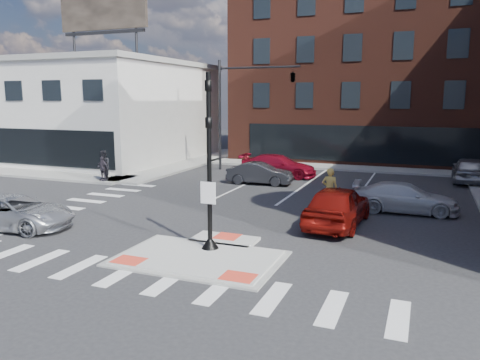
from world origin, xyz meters
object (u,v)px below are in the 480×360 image
at_px(bg_car_silver, 469,170).
at_px(pedestrian_a, 104,165).
at_px(red_sedan, 338,206).
at_px(cyclist, 329,203).
at_px(bg_car_red, 278,166).
at_px(silver_suv, 15,212).
at_px(bg_car_dark, 260,173).
at_px(pedestrian_b, 102,169).
at_px(white_pickup, 405,198).

xyz_separation_m(bg_car_silver, pedestrian_a, (-21.41, -8.60, 0.28)).
xyz_separation_m(red_sedan, cyclist, (-0.50, 0.79, -0.08)).
height_order(bg_car_red, cyclist, cyclist).
bearing_deg(silver_suv, cyclist, -70.21).
distance_m(silver_suv, bg_car_dark, 14.52).
distance_m(bg_car_dark, pedestrian_b, 9.87).
bearing_deg(bg_car_silver, pedestrian_a, 23.27).
height_order(silver_suv, bg_car_red, bg_car_red).
bearing_deg(bg_car_silver, bg_car_dark, 25.38).
xyz_separation_m(bg_car_dark, pedestrian_b, (-9.29, -3.34, 0.26)).
bearing_deg(pedestrian_b, white_pickup, 2.97).
distance_m(red_sedan, cyclist, 0.94).
height_order(silver_suv, red_sedan, red_sedan).
distance_m(silver_suv, pedestrian_b, 10.46).
bearing_deg(bg_car_dark, bg_car_silver, -69.29).
relative_size(bg_car_dark, cyclist, 1.75).
distance_m(red_sedan, bg_car_dark, 10.09).
bearing_deg(white_pickup, bg_car_dark, 60.16).
xyz_separation_m(red_sedan, pedestrian_b, (-15.50, 4.61, 0.06)).
xyz_separation_m(bg_car_silver, bg_car_red, (-11.87, -2.35, -0.07)).
bearing_deg(pedestrian_a, cyclist, 18.84).
bearing_deg(pedestrian_a, silver_suv, -37.92).
bearing_deg(silver_suv, red_sedan, -74.24).
distance_m(silver_suv, red_sedan, 13.25).
bearing_deg(white_pickup, bg_car_silver, -22.16).
relative_size(red_sedan, bg_car_red, 0.98).
xyz_separation_m(white_pickup, bg_car_dark, (-8.71, 4.41, -0.02)).
height_order(bg_car_dark, bg_car_red, bg_car_red).
xyz_separation_m(bg_car_dark, cyclist, (5.71, -7.16, 0.11)).
height_order(red_sedan, white_pickup, red_sedan).
relative_size(bg_car_dark, bg_car_red, 0.78).
height_order(red_sedan, bg_car_silver, red_sedan).
bearing_deg(pedestrian_b, cyclist, -7.94).
xyz_separation_m(white_pickup, pedestrian_b, (-18.00, 1.07, 0.24)).
xyz_separation_m(white_pickup, pedestrian_a, (-18.00, 1.21, 0.42)).
xyz_separation_m(cyclist, pedestrian_b, (-15.00, 3.82, 0.14)).
distance_m(silver_suv, bg_car_red, 17.43).
relative_size(red_sedan, white_pickup, 1.07).
xyz_separation_m(silver_suv, bg_car_dark, (5.93, 13.25, -0.01)).
height_order(bg_car_dark, pedestrian_a, pedestrian_a).
bearing_deg(bg_car_dark, red_sedan, -145.28).
bearing_deg(pedestrian_b, bg_car_dark, 26.14).
height_order(white_pickup, bg_car_silver, bg_car_silver).
distance_m(cyclist, pedestrian_a, 15.52).
bearing_deg(bg_car_red, silver_suv, 157.27).
bearing_deg(red_sedan, bg_car_dark, -48.86).
bearing_deg(white_pickup, cyclist, 129.56).
distance_m(red_sedan, pedestrian_b, 16.17).
xyz_separation_m(red_sedan, bg_car_silver, (5.91, 13.35, -0.04)).
bearing_deg(red_sedan, white_pickup, -122.06).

